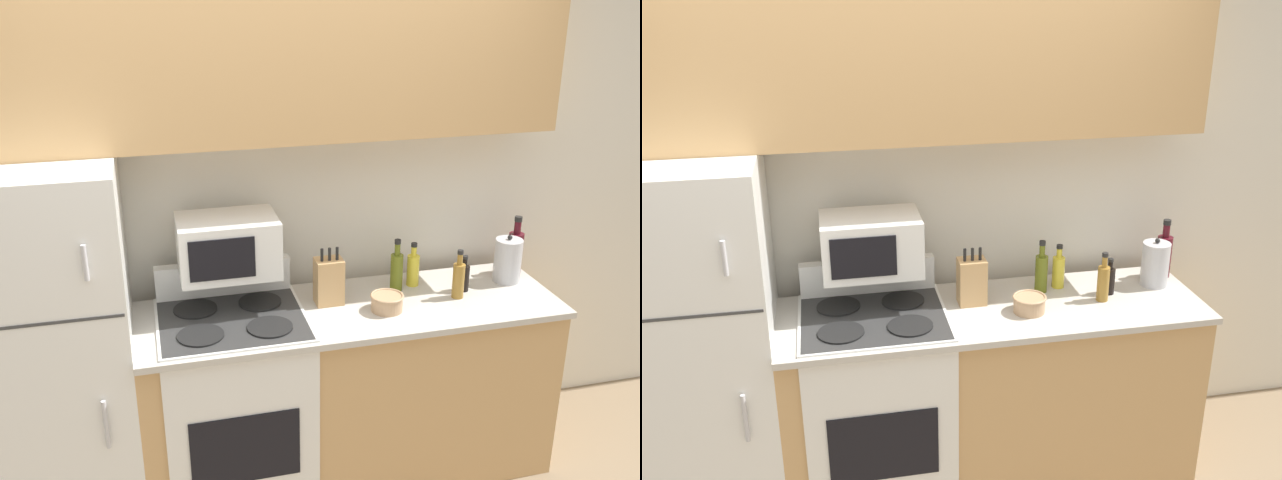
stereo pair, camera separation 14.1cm
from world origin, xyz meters
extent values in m
cube|color=silver|center=(0.00, 0.68, 1.27)|extent=(8.00, 0.05, 2.55)
cube|color=tan|center=(0.35, 0.29, 0.45)|extent=(1.96, 0.57, 0.89)
cube|color=#BCB7AD|center=(0.35, 0.27, 0.91)|extent=(1.96, 0.61, 0.03)
cube|color=white|center=(-0.98, 0.32, 0.84)|extent=(0.71, 0.65, 1.68)
cube|color=#383838|center=(-0.98, 0.00, 1.14)|extent=(0.69, 0.01, 0.01)
cylinder|color=#B7B7BC|center=(-0.75, -0.01, 1.38)|extent=(0.02, 0.02, 0.14)
cylinder|color=#B7B7BC|center=(-0.75, -0.01, 0.67)|extent=(0.02, 0.02, 0.22)
cube|color=tan|center=(0.00, 0.49, 2.05)|extent=(2.67, 0.34, 0.74)
cube|color=white|center=(-0.20, 0.27, 0.47)|extent=(0.66, 0.57, 0.93)
cube|color=black|center=(-0.20, -0.02, 0.45)|extent=(0.48, 0.01, 0.34)
cube|color=#2D2D2D|center=(-0.20, 0.27, 0.93)|extent=(0.63, 0.55, 0.01)
cube|color=white|center=(-0.20, 0.54, 1.01)|extent=(0.63, 0.06, 0.16)
cylinder|color=black|center=(-0.34, 0.15, 0.94)|extent=(0.20, 0.20, 0.01)
cylinder|color=black|center=(-0.05, 0.15, 0.94)|extent=(0.20, 0.20, 0.01)
cylinder|color=black|center=(-0.34, 0.40, 0.94)|extent=(0.20, 0.20, 0.01)
cylinder|color=black|center=(-0.05, 0.40, 0.94)|extent=(0.20, 0.20, 0.01)
cube|color=white|center=(-0.18, 0.40, 1.23)|extent=(0.44, 0.30, 0.26)
cube|color=black|center=(-0.23, 0.25, 1.23)|extent=(0.28, 0.01, 0.18)
cube|color=tan|center=(0.27, 0.34, 1.03)|extent=(0.13, 0.10, 0.22)
cylinder|color=black|center=(0.23, 0.33, 1.17)|extent=(0.01, 0.01, 0.06)
cylinder|color=black|center=(0.27, 0.33, 1.17)|extent=(0.01, 0.01, 0.06)
cylinder|color=black|center=(0.30, 0.33, 1.17)|extent=(0.01, 0.01, 0.06)
cylinder|color=tan|center=(0.50, 0.20, 0.96)|extent=(0.14, 0.14, 0.07)
torus|color=tan|center=(0.50, 0.20, 1.00)|extent=(0.15, 0.15, 0.01)
cylinder|color=#5B6619|center=(0.62, 0.40, 1.01)|extent=(0.06, 0.06, 0.18)
cylinder|color=#5B6619|center=(0.62, 0.40, 1.13)|extent=(0.03, 0.03, 0.06)
cylinder|color=black|center=(0.62, 0.40, 1.17)|extent=(0.03, 0.03, 0.02)
cylinder|color=black|center=(0.93, 0.31, 0.99)|extent=(0.05, 0.05, 0.13)
cylinder|color=black|center=(0.93, 0.31, 1.07)|extent=(0.02, 0.02, 0.04)
cylinder|color=black|center=(0.93, 0.31, 1.10)|extent=(0.03, 0.03, 0.01)
cylinder|color=#470F19|center=(1.27, 0.45, 1.03)|extent=(0.08, 0.08, 0.21)
cylinder|color=#470F19|center=(1.27, 0.45, 1.17)|extent=(0.03, 0.03, 0.07)
cylinder|color=black|center=(1.27, 0.45, 1.21)|extent=(0.04, 0.04, 0.02)
cylinder|color=gold|center=(0.72, 0.43, 1.00)|extent=(0.06, 0.06, 0.15)
cylinder|color=gold|center=(0.72, 0.43, 1.10)|extent=(0.03, 0.03, 0.05)
cylinder|color=black|center=(0.72, 0.43, 1.13)|extent=(0.03, 0.03, 0.02)
cylinder|color=olive|center=(0.87, 0.24, 1.01)|extent=(0.06, 0.06, 0.17)
cylinder|color=olive|center=(0.87, 0.24, 1.12)|extent=(0.03, 0.03, 0.05)
cylinder|color=black|center=(0.87, 0.24, 1.15)|extent=(0.03, 0.03, 0.02)
cylinder|color=#B7B7BC|center=(1.19, 0.36, 1.03)|extent=(0.13, 0.13, 0.22)
sphere|color=black|center=(1.19, 0.36, 1.15)|extent=(0.02, 0.02, 0.02)
camera|label=1|loc=(-0.51, -2.55, 2.40)|focal=40.00mm
camera|label=2|loc=(-0.38, -2.58, 2.40)|focal=40.00mm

